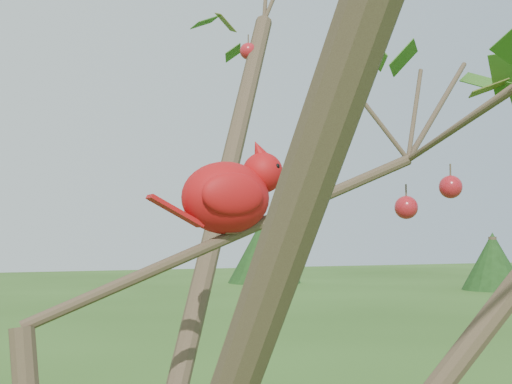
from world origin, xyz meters
The scene contains 2 objects.
crabapple_tree centered at (0.03, -0.02, 2.12)m, with size 2.35×2.05×2.95m.
cardinal centered at (0.25, 0.08, 2.14)m, with size 0.23×0.12×0.16m.
Camera 1 is at (-0.13, -0.93, 2.08)m, focal length 50.00 mm.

